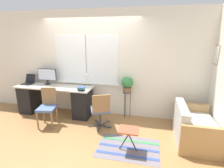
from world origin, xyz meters
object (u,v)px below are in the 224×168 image
Objects in this scene: book_stack at (81,89)px; plant_stand at (127,96)px; keyboard at (40,87)px; monitor at (47,75)px; potted_plant at (127,83)px; mouse at (47,88)px; couch_loveseat at (193,128)px; office_chair_swivel at (101,109)px; desk_chair_wooden at (48,106)px; folding_stool at (129,132)px; laptop at (28,82)px; desk_lamp at (87,78)px.

book_stack is 0.26× the size of plant_stand.
plant_stand is at bearing 10.42° from keyboard.
keyboard is at bearing -96.50° from monitor.
monitor is 0.77× the size of plant_stand.
potted_plant is at bearing 21.38° from book_stack.
couch_loveseat is (3.43, -0.33, -0.52)m from mouse.
couch_loveseat is at bearing 153.79° from office_chair_swivel.
mouse is 0.05× the size of couch_loveseat.
desk_chair_wooden is 2.06m from folding_stool.
office_chair_swivel reaches higher than folding_stool.
laptop is 0.58m from keyboard.
folding_stool is (0.24, -1.36, -0.19)m from plant_stand.
plant_stand is (2.73, 0.15, -0.26)m from laptop.
desk_lamp is at bearing 82.67° from book_stack.
desk_lamp is at bearing -173.81° from plant_stand.
desk_chair_wooden is at bearing -16.58° from office_chair_swivel.
laptop is at bearing -173.39° from monitor.
keyboard reaches higher than folding_stool.
keyboard is at bearing -32.30° from office_chair_swivel.
plant_stand is at bearing 62.72° from couch_loveseat.
laptop is 0.47× the size of plant_stand.
desk_lamp reaches higher than desk_chair_wooden.
couch_loveseat is (3.21, 0.07, -0.21)m from desk_chair_wooden.
book_stack is 0.40× the size of folding_stool.
mouse is 0.07× the size of office_chair_swivel.
desk_chair_wooden is 2.30× the size of potted_plant.
monitor is at bearing -177.66° from potted_plant.
keyboard is 0.73× the size of folding_stool.
desk_lamp reaches higher than folding_stool.
couch_loveseat is (3.63, -0.66, -0.75)m from monitor.
mouse is at bearing 156.91° from folding_stool.
laptop is 0.85× the size of potted_plant.
desk_lamp reaches higher than keyboard.
mouse is at bearing -4.87° from keyboard.
plant_stand is at bearing 3.23° from laptop.
desk_lamp reaches higher than couch_loveseat.
laptop is 0.60m from monitor.
desk_chair_wooden is 1.28× the size of plant_stand.
monitor reaches higher than mouse.
office_chair_swivel is (1.66, -0.58, -0.58)m from monitor.
potted_plant reaches higher than couch_loveseat.
potted_plant is 0.87× the size of folding_stool.
mouse reaches higher than keyboard.
couch_loveseat is 1.67m from plant_stand.
laptop is 5.29× the size of mouse.
book_stack is 0.46× the size of potted_plant.
couch_loveseat is (3.66, -0.35, -0.52)m from keyboard.
book_stack is (1.11, -0.33, -0.20)m from monitor.
mouse is at bearing -179.33° from book_stack.
keyboard is 5.22× the size of mouse.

